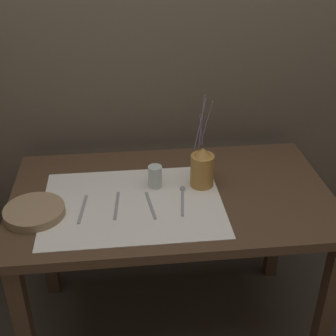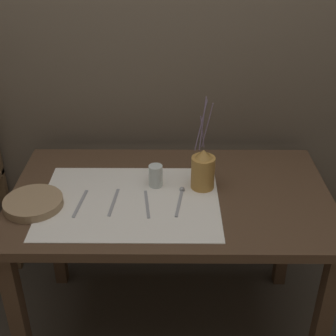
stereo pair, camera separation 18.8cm
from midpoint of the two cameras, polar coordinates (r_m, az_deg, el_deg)
ground_plane at (r=2.47m, az=-1.95°, el=-18.77°), size 12.00×12.00×0.00m
stone_wall_back at (r=2.22m, az=-3.53°, el=12.81°), size 7.00×0.06×2.40m
wooden_table at (r=2.00m, az=-2.29°, el=-5.60°), size 1.33×0.77×0.79m
linen_cloth at (r=1.88m, az=-7.16°, el=-4.44°), size 0.72×0.53×0.00m
pitcher_with_flowers at (r=1.94m, az=1.45°, el=-0.10°), size 0.10×0.10×0.40m
wooden_bowl at (r=1.90m, az=-18.75°, el=-5.19°), size 0.23×0.23×0.04m
glass_tumbler_near at (r=1.96m, az=-4.33°, el=-1.12°), size 0.06×0.06×0.09m
knife_center at (r=1.88m, az=-13.21°, el=-4.98°), size 0.03×0.19×0.00m
fork_outer at (r=1.88m, az=-9.16°, el=-4.63°), size 0.03×0.19×0.00m
fork_inner at (r=1.86m, az=-5.03°, el=-4.63°), size 0.03×0.19×0.00m
spoon_outer at (r=1.92m, az=-1.02°, el=-3.26°), size 0.04×0.20×0.02m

